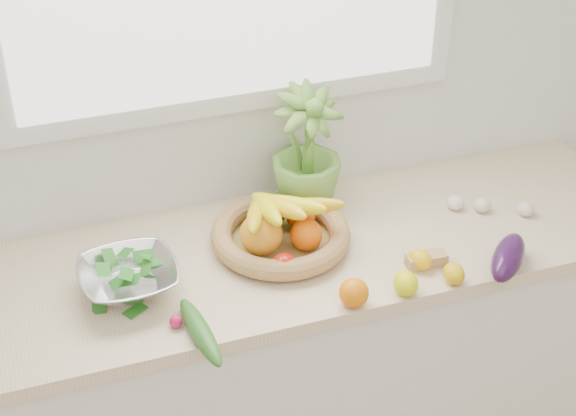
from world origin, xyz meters
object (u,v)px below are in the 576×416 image
object	(u,v)px
colander_with_spinach	(128,273)
apple	(284,266)
fruit_basket	(279,228)
eggplant	(508,257)
cucumber	(200,332)
potted_herb	(306,150)

from	to	relation	value
colander_with_spinach	apple	bearing A→B (deg)	-8.86
apple	fruit_basket	bearing A→B (deg)	76.37
fruit_basket	eggplant	bearing A→B (deg)	-29.84
cucumber	potted_herb	xyz separation A→B (m)	(0.44, 0.46, 0.17)
fruit_basket	cucumber	bearing A→B (deg)	-134.71
cucumber	colander_with_spinach	size ratio (longest dim) A/B	1.01
potted_herb	apple	bearing A→B (deg)	-119.65
apple	cucumber	distance (m)	0.32
eggplant	potted_herb	distance (m)	0.63
potted_herb	colander_with_spinach	size ratio (longest dim) A/B	1.41
potted_herb	cucumber	bearing A→B (deg)	-133.56
eggplant	colander_with_spinach	world-z (taller)	colander_with_spinach
apple	colander_with_spinach	world-z (taller)	colander_with_spinach
apple	potted_herb	world-z (taller)	potted_herb
apple	colander_with_spinach	xyz separation A→B (m)	(-0.40, 0.06, 0.03)
eggplant	potted_herb	xyz separation A→B (m)	(-0.40, 0.46, 0.16)
fruit_basket	apple	bearing A→B (deg)	-103.63
eggplant	colander_with_spinach	xyz separation A→B (m)	(-0.97, 0.23, 0.02)
apple	fruit_basket	world-z (taller)	fruit_basket
potted_herb	fruit_basket	world-z (taller)	potted_herb
cucumber	apple	bearing A→B (deg)	31.73
apple	potted_herb	size ratio (longest dim) A/B	0.19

